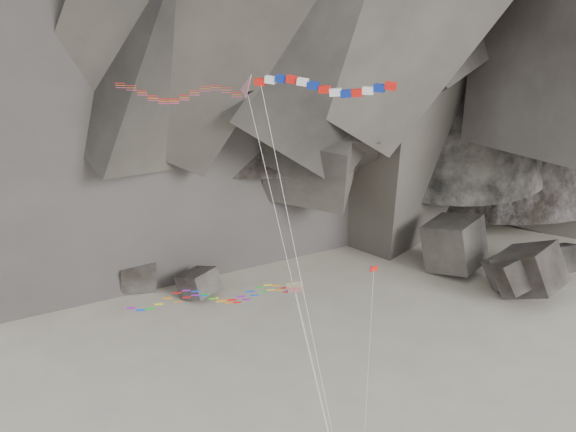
{
  "coord_description": "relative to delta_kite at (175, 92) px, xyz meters",
  "views": [
    {
      "loc": [
        -6.96,
        -43.99,
        41.87
      ],
      "look_at": [
        -0.69,
        6.0,
        21.93
      ],
      "focal_mm": 45.0,
      "sensor_mm": 36.0,
      "label": 1
    }
  ],
  "objects": [
    {
      "name": "parafoil_kite",
      "position": [
        1.6,
        -6.99,
        -12.54
      ],
      "size": [
        15.26,
        7.26,
        18.01
      ],
      "rotation": [
        0.0,
        0.0,
        -0.02
      ],
      "color": "yellow",
      "rests_on": "ground"
    },
    {
      "name": "boulder_field",
      "position": [
        13.44,
        28.89,
        -28.84
      ],
      "size": [
        77.8,
        18.72,
        9.19
      ],
      "color": "#47423F",
      "rests_on": "ground"
    },
    {
      "name": "delta_kite",
      "position": [
        0.0,
        0.0,
        0.0
      ],
      "size": [
        15.75,
        14.38,
        31.36
      ],
      "rotation": [
        0.0,
        0.0,
        0.16
      ],
      "color": "red",
      "rests_on": "ground"
    },
    {
      "name": "pennant_kite",
      "position": [
        12.92,
        -7.32,
        -14.91
      ],
      "size": [
        2.51,
        8.0,
        18.44
      ],
      "rotation": [
        0.0,
        0.0,
        0.36
      ],
      "color": "red",
      "rests_on": "ground"
    },
    {
      "name": "banner_kite",
      "position": [
        9.69,
        -5.1,
        0.92
      ],
      "size": [
        8.76,
        11.15,
        31.68
      ],
      "rotation": [
        0.0,
        0.0,
        -0.43
      ],
      "color": "red",
      "rests_on": "ground"
    }
  ]
}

